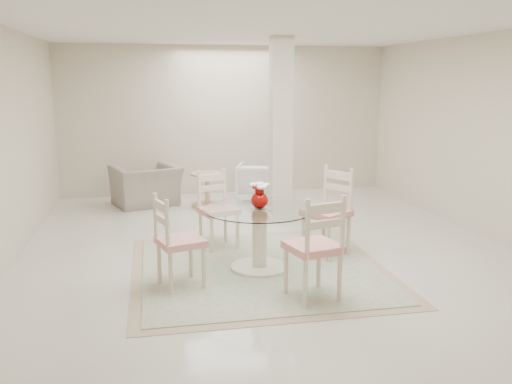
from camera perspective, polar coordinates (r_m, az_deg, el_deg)
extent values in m
plane|color=silver|center=(6.91, 1.04, -5.86)|extent=(7.00, 7.00, 0.00)
cube|color=beige|center=(10.06, -3.17, 7.52)|extent=(6.00, 0.02, 2.70)
cube|color=beige|center=(3.33, 13.90, -1.45)|extent=(6.00, 0.02, 2.70)
cube|color=beige|center=(6.67, -25.06, 4.28)|extent=(0.02, 7.00, 2.70)
cube|color=beige|center=(7.83, 23.18, 5.38)|extent=(0.02, 7.00, 2.70)
cube|color=white|center=(6.61, 1.13, 17.04)|extent=(6.00, 7.00, 0.02)
cube|color=beige|center=(8.00, 2.62, 6.43)|extent=(0.30, 0.30, 2.70)
cube|color=tan|center=(6.14, 0.36, -8.14)|extent=(2.81, 2.81, 0.01)
cube|color=beige|center=(6.13, 0.36, -8.07)|extent=(2.57, 2.57, 0.01)
cylinder|color=#F6EBCB|center=(6.13, 0.36, -7.96)|extent=(0.64, 0.64, 0.05)
cylinder|color=#F6EBCB|center=(6.02, 0.37, -4.88)|extent=(0.16, 0.16, 0.66)
cylinder|color=#F6EBCB|center=(5.94, 0.37, -1.97)|extent=(0.26, 0.26, 0.03)
cylinder|color=white|center=(5.93, 0.37, -1.79)|extent=(1.23, 1.23, 0.01)
ellipsoid|color=#9F0704|center=(5.91, 0.37, -0.88)|extent=(0.19, 0.19, 0.18)
cylinder|color=#9F0704|center=(5.89, 0.38, 0.18)|extent=(0.10, 0.10, 0.05)
cylinder|color=#9F0704|center=(5.88, 0.38, 0.53)|extent=(0.17, 0.17, 0.02)
ellipsoid|color=white|center=(5.88, 0.38, 0.78)|extent=(0.11, 0.11, 0.05)
ellipsoid|color=white|center=(5.91, 0.89, 0.69)|extent=(0.11, 0.11, 0.05)
ellipsoid|color=white|center=(5.90, -0.19, 0.72)|extent=(0.11, 0.11, 0.05)
ellipsoid|color=white|center=(5.83, 0.59, 0.48)|extent=(0.11, 0.11, 0.05)
cylinder|color=beige|center=(6.57, 5.00, -4.61)|extent=(0.05, 0.05, 0.49)
cylinder|color=beige|center=(6.34, 7.64, -5.29)|extent=(0.05, 0.05, 0.49)
cylinder|color=beige|center=(6.85, 7.11, -3.96)|extent=(0.05, 0.05, 0.49)
cylinder|color=beige|center=(6.63, 9.70, -4.58)|extent=(0.05, 0.05, 0.49)
cube|color=red|center=(6.52, 7.43, -2.21)|extent=(0.65, 0.65, 0.07)
cube|color=beige|center=(6.61, 8.66, 1.11)|extent=(0.27, 0.38, 0.58)
cylinder|color=beige|center=(6.63, -4.67, -4.65)|extent=(0.04, 0.04, 0.45)
cylinder|color=beige|center=(6.77, -1.95, -4.26)|extent=(0.04, 0.04, 0.45)
cylinder|color=beige|center=(6.94, -5.85, -3.92)|extent=(0.04, 0.04, 0.45)
cylinder|color=beige|center=(7.07, -3.23, -3.57)|extent=(0.04, 0.04, 0.45)
cube|color=red|center=(6.78, -3.96, -2.00)|extent=(0.54, 0.54, 0.07)
cube|color=beige|center=(6.89, -4.67, 0.98)|extent=(0.38, 0.16, 0.53)
cylinder|color=beige|center=(5.54, -5.51, -7.99)|extent=(0.04, 0.04, 0.45)
cylinder|color=beige|center=(5.85, -6.88, -6.95)|extent=(0.04, 0.04, 0.45)
cylinder|color=beige|center=(5.43, -8.95, -8.53)|extent=(0.04, 0.04, 0.45)
cylinder|color=beige|center=(5.74, -10.15, -7.43)|extent=(0.04, 0.04, 0.45)
cube|color=red|center=(5.56, -7.95, -5.21)|extent=(0.54, 0.54, 0.07)
cube|color=beige|center=(5.41, -9.97, -2.16)|extent=(0.16, 0.38, 0.53)
cylinder|color=beige|center=(5.57, 6.61, -7.72)|extent=(0.05, 0.05, 0.48)
cylinder|color=beige|center=(5.39, 3.15, -8.33)|extent=(0.05, 0.05, 0.48)
cylinder|color=beige|center=(5.27, 8.80, -8.92)|extent=(0.05, 0.05, 0.48)
cylinder|color=beige|center=(5.08, 5.20, -9.63)|extent=(0.05, 0.05, 0.48)
cube|color=red|center=(5.24, 6.01, -5.78)|extent=(0.56, 0.56, 0.07)
cube|color=beige|center=(4.97, 7.35, -2.55)|extent=(0.42, 0.15, 0.57)
imported|color=gray|center=(9.33, -11.51, 0.67)|extent=(1.28, 1.20, 0.67)
imported|color=white|center=(9.44, 0.27, 1.02)|extent=(0.90, 0.92, 0.67)
cylinder|color=tan|center=(9.14, -5.12, -1.37)|extent=(0.53, 0.53, 0.04)
cylinder|color=tan|center=(9.09, -5.15, 0.25)|extent=(0.08, 0.08, 0.50)
cylinder|color=tan|center=(9.04, -5.18, 1.92)|extent=(0.55, 0.55, 0.03)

